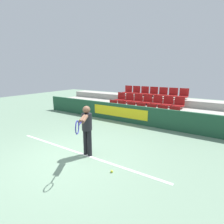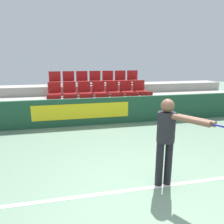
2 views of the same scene
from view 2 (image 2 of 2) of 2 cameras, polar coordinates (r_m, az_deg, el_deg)
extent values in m
plane|color=gray|center=(3.74, 12.00, -22.09)|extent=(30.00, 30.00, 0.00)
cube|color=white|center=(4.04, 9.58, -18.91)|extent=(5.76, 0.08, 0.01)
cube|color=#1E4C33|center=(7.31, -1.46, 0.31)|extent=(11.90, 0.12, 0.90)
cube|color=yellow|center=(7.13, -7.92, 0.19)|extent=(3.12, 0.02, 0.50)
cube|color=#ADA89E|center=(7.89, -2.19, -0.72)|extent=(11.50, 0.92, 0.35)
cube|color=#ADA89E|center=(8.74, -3.27, 1.91)|extent=(11.50, 0.92, 0.71)
cube|color=#ADA89E|center=(9.60, -4.17, 4.07)|extent=(11.50, 0.92, 1.06)
cylinder|color=#333333|center=(7.78, -14.80, 0.33)|extent=(0.07, 0.07, 0.11)
cube|color=#A31919|center=(7.76, -14.83, 0.89)|extent=(0.49, 0.45, 0.05)
cube|color=#A31919|center=(7.92, -14.88, 2.83)|extent=(0.49, 0.04, 0.41)
cylinder|color=#333333|center=(7.77, -10.59, 0.55)|extent=(0.07, 0.07, 0.11)
cube|color=#A31919|center=(7.75, -10.62, 1.11)|extent=(0.49, 0.45, 0.05)
cube|color=#A31919|center=(7.91, -10.74, 3.05)|extent=(0.49, 0.04, 0.41)
cylinder|color=#333333|center=(7.81, -6.40, 0.77)|extent=(0.07, 0.07, 0.11)
cube|color=#A31919|center=(7.79, -6.41, 1.33)|extent=(0.49, 0.45, 0.05)
cube|color=#A31919|center=(7.94, -6.62, 3.25)|extent=(0.49, 0.04, 0.41)
cylinder|color=#333333|center=(7.88, -2.26, 0.98)|extent=(0.07, 0.07, 0.11)
cube|color=#A31919|center=(7.87, -2.27, 1.53)|extent=(0.49, 0.45, 0.05)
cube|color=#A31919|center=(8.02, -2.54, 3.43)|extent=(0.49, 0.04, 0.41)
cylinder|color=#333333|center=(8.00, 1.77, 1.18)|extent=(0.07, 0.07, 0.11)
cube|color=#A31919|center=(7.98, 1.77, 1.72)|extent=(0.49, 0.45, 0.05)
cube|color=#A31919|center=(8.13, 1.44, 3.59)|extent=(0.49, 0.04, 0.41)
cylinder|color=#333333|center=(8.16, 5.67, 1.36)|extent=(0.07, 0.07, 0.11)
cube|color=#A31919|center=(8.14, 5.68, 1.90)|extent=(0.49, 0.45, 0.05)
cube|color=#A31919|center=(8.29, 5.29, 3.73)|extent=(0.49, 0.04, 0.41)
cylinder|color=#333333|center=(8.35, 9.41, 1.53)|extent=(0.07, 0.07, 0.11)
cube|color=#A31919|center=(8.33, 9.43, 2.06)|extent=(0.49, 0.45, 0.05)
cube|color=#A31919|center=(8.47, 8.98, 3.85)|extent=(0.49, 0.04, 0.41)
cylinder|color=#333333|center=(8.61, -14.73, 4.04)|extent=(0.07, 0.07, 0.11)
cube|color=#A31919|center=(8.60, -14.76, 4.55)|extent=(0.49, 0.45, 0.05)
cube|color=#A31919|center=(8.77, -14.80, 6.24)|extent=(0.49, 0.04, 0.41)
cylinder|color=#333333|center=(8.61, -10.92, 4.24)|extent=(0.07, 0.07, 0.11)
cube|color=#A31919|center=(8.60, -10.94, 4.76)|extent=(0.49, 0.45, 0.05)
cube|color=#A31919|center=(8.76, -11.05, 6.44)|extent=(0.49, 0.04, 0.41)
cylinder|color=#333333|center=(8.64, -7.12, 4.43)|extent=(0.07, 0.07, 0.11)
cube|color=#A31919|center=(8.63, -7.13, 4.94)|extent=(0.49, 0.45, 0.05)
cube|color=#A31919|center=(8.80, -7.30, 6.61)|extent=(0.49, 0.04, 0.41)
cylinder|color=#333333|center=(8.71, -3.36, 4.59)|extent=(0.07, 0.07, 0.11)
cube|color=#A31919|center=(8.70, -3.37, 5.09)|extent=(0.49, 0.45, 0.05)
cube|color=#A31919|center=(8.86, -3.60, 6.75)|extent=(0.49, 0.04, 0.41)
cylinder|color=#333333|center=(8.81, 0.32, 4.73)|extent=(0.07, 0.07, 0.11)
cube|color=#A31919|center=(8.80, 0.32, 5.23)|extent=(0.49, 0.45, 0.05)
cube|color=#A31919|center=(8.97, 0.04, 6.86)|extent=(0.49, 0.04, 0.41)
cylinder|color=#333333|center=(8.96, 3.91, 4.84)|extent=(0.07, 0.07, 0.11)
cube|color=#A31919|center=(8.94, 3.92, 5.33)|extent=(0.49, 0.45, 0.05)
cube|color=#A31919|center=(9.11, 3.58, 6.95)|extent=(0.49, 0.04, 0.41)
cylinder|color=#333333|center=(9.13, 7.37, 4.94)|extent=(0.07, 0.07, 0.11)
cube|color=#A31919|center=(9.12, 7.38, 5.42)|extent=(0.49, 0.45, 0.05)
cube|color=#A31919|center=(9.28, 7.00, 7.00)|extent=(0.49, 0.04, 0.41)
cylinder|color=#333333|center=(9.48, -14.67, 7.09)|extent=(0.07, 0.07, 0.11)
cube|color=#A31919|center=(9.47, -14.69, 7.55)|extent=(0.49, 0.45, 0.05)
cube|color=#A31919|center=(9.65, -14.74, 9.03)|extent=(0.49, 0.04, 0.41)
cylinder|color=#333333|center=(9.47, -11.19, 7.27)|extent=(0.07, 0.07, 0.11)
cube|color=#A31919|center=(9.46, -11.21, 7.74)|extent=(0.49, 0.45, 0.05)
cube|color=#A31919|center=(9.65, -11.30, 9.22)|extent=(0.49, 0.04, 0.41)
cylinder|color=#333333|center=(9.50, -7.71, 7.43)|extent=(0.07, 0.07, 0.11)
cube|color=#A31919|center=(9.49, -7.73, 7.90)|extent=(0.49, 0.45, 0.05)
cube|color=#A31919|center=(9.68, -7.88, 9.37)|extent=(0.49, 0.04, 0.41)
cylinder|color=#333333|center=(9.56, -4.27, 7.56)|extent=(0.07, 0.07, 0.11)
cube|color=#A31919|center=(9.56, -4.28, 8.02)|extent=(0.49, 0.45, 0.05)
cube|color=#A31919|center=(9.74, -4.48, 9.48)|extent=(0.49, 0.04, 0.41)
cylinder|color=#333333|center=(9.66, -0.88, 7.66)|extent=(0.07, 0.07, 0.11)
cube|color=#A31919|center=(9.65, -0.89, 8.12)|extent=(0.49, 0.45, 0.05)
cube|color=#A31919|center=(9.83, -1.13, 9.57)|extent=(0.49, 0.04, 0.41)
cylinder|color=#333333|center=(9.79, 2.43, 7.74)|extent=(0.07, 0.07, 0.11)
cube|color=#A31919|center=(9.78, 2.43, 8.19)|extent=(0.49, 0.45, 0.05)
cube|color=#A31919|center=(9.96, 2.14, 9.62)|extent=(0.49, 0.04, 0.41)
cylinder|color=#333333|center=(9.95, 5.64, 7.78)|extent=(0.07, 0.07, 0.11)
cube|color=#A31919|center=(9.94, 5.65, 8.23)|extent=(0.49, 0.45, 0.05)
cube|color=#A31919|center=(10.12, 5.33, 9.64)|extent=(0.49, 0.04, 0.41)
cylinder|color=black|center=(3.96, 12.28, -13.07)|extent=(0.13, 0.13, 0.81)
cylinder|color=black|center=(4.03, 14.49, -12.72)|extent=(0.13, 0.13, 0.81)
cylinder|color=black|center=(3.75, 13.97, -3.84)|extent=(0.30, 0.30, 0.51)
sphere|color=brown|center=(3.65, 14.30, 1.62)|extent=(0.22, 0.22, 0.22)
cylinder|color=brown|center=(3.46, 19.78, -2.06)|extent=(0.38, 0.56, 0.09)
cylinder|color=brown|center=(3.50, 20.94, -1.96)|extent=(0.38, 0.56, 0.09)
cylinder|color=navy|center=(3.32, 27.25, -3.48)|extent=(0.18, 0.27, 0.03)
camera|label=1|loc=(4.99, 85.25, 5.04)|focal=28.00mm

